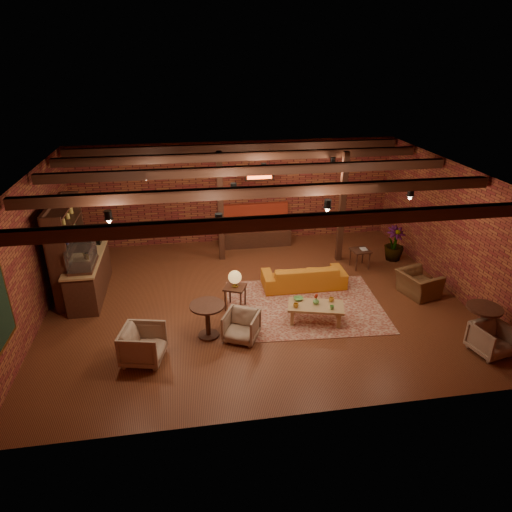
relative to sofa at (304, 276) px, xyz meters
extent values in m
plane|color=#421D10|center=(-1.35, -0.50, -0.31)|extent=(10.00, 10.00, 0.00)
cube|color=black|center=(-1.35, -0.50, 2.89)|extent=(10.00, 8.00, 0.02)
cube|color=maroon|center=(-1.35, 3.50, 1.29)|extent=(10.00, 0.02, 3.20)
cube|color=maroon|center=(-1.35, -4.50, 1.29)|extent=(10.00, 0.02, 3.20)
cube|color=maroon|center=(-6.35, -0.50, 1.29)|extent=(0.02, 8.00, 3.20)
cube|color=maroon|center=(3.65, -0.50, 1.29)|extent=(0.02, 8.00, 3.20)
cylinder|color=black|center=(-1.35, 1.10, 2.54)|extent=(9.60, 0.12, 0.12)
cube|color=#321A10|center=(-1.95, 2.10, 1.29)|extent=(0.16, 0.16, 3.20)
cube|color=#321A10|center=(1.45, 1.50, 1.29)|extent=(0.16, 0.16, 3.20)
imported|color=#337F33|center=(-5.35, 0.70, 0.91)|extent=(0.35, 0.39, 0.30)
cube|color=#E84417|center=(-0.75, 2.60, 2.04)|extent=(0.86, 0.06, 0.30)
cube|color=maroon|center=(-0.23, -0.98, -0.31)|extent=(3.88, 3.06, 0.01)
imported|color=#C06D1A|center=(0.00, 0.00, 0.00)|extent=(2.16, 0.86, 0.63)
cube|color=#A27E4B|center=(-0.16, -1.69, 0.09)|extent=(1.37, 0.93, 0.06)
cube|color=#A27E4B|center=(-0.72, -1.76, -0.13)|extent=(0.08, 0.08, 0.37)
cube|color=#A27E4B|center=(0.28, -2.04, -0.13)|extent=(0.08, 0.08, 0.37)
cube|color=#A27E4B|center=(-0.60, -1.34, -0.13)|extent=(0.08, 0.08, 0.37)
cube|color=#A27E4B|center=(0.40, -1.61, -0.13)|extent=(0.08, 0.08, 0.37)
imported|color=gold|center=(-0.63, -1.71, 0.17)|extent=(0.15, 0.15, 0.10)
imported|color=#569543|center=(0.14, -1.92, 0.16)|extent=(0.12, 0.12, 0.09)
imported|color=gold|center=(0.23, -1.59, 0.17)|extent=(0.15, 0.15, 0.10)
imported|color=#569543|center=(-0.49, -1.39, 0.14)|extent=(0.27, 0.27, 0.05)
imported|color=#569543|center=(-0.15, -1.64, 0.18)|extent=(0.14, 0.14, 0.12)
sphere|color=#A92812|center=(-0.15, -1.64, 0.32)|extent=(0.10, 0.10, 0.10)
cube|color=#321A10|center=(-1.90, -0.80, 0.25)|extent=(0.62, 0.62, 0.05)
cylinder|color=#321A10|center=(-1.90, -0.80, -0.04)|extent=(0.04, 0.04, 0.54)
cylinder|color=olive|center=(-1.90, -0.80, 0.28)|extent=(0.16, 0.16, 0.02)
cylinder|color=olive|center=(-1.90, -0.80, 0.36)|extent=(0.05, 0.05, 0.23)
sphere|color=#CA892F|center=(-1.90, -0.80, 0.52)|extent=(0.32, 0.32, 0.32)
cylinder|color=#321A10|center=(-2.62, -1.88, 0.45)|extent=(0.75, 0.75, 0.04)
cylinder|color=#321A10|center=(-2.62, -1.88, 0.07)|extent=(0.10, 0.10, 0.73)
cylinder|color=#321A10|center=(-2.62, -1.88, -0.29)|extent=(0.45, 0.45, 0.04)
imported|color=#C1AC95|center=(-3.94, -2.53, 0.09)|extent=(0.90, 0.93, 0.81)
imported|color=#C1AC95|center=(-1.92, -2.11, 0.04)|extent=(0.90, 0.88, 0.70)
imported|color=brown|center=(2.75, -0.88, 0.10)|extent=(0.84, 1.08, 0.83)
cube|color=#321A10|center=(1.87, 0.88, 0.21)|extent=(0.54, 0.54, 0.04)
cylinder|color=#321A10|center=(1.87, 0.88, -0.06)|extent=(0.04, 0.04, 0.50)
imported|color=#321A10|center=(1.87, 0.88, 0.24)|extent=(0.21, 0.26, 0.02)
cylinder|color=#321A10|center=(3.05, -3.01, 0.51)|extent=(0.72, 0.72, 0.05)
cylinder|color=#321A10|center=(3.05, -3.01, 0.10)|extent=(0.11, 0.11, 0.79)
cylinder|color=#321A10|center=(3.05, -3.01, -0.29)|extent=(0.43, 0.43, 0.05)
imported|color=#C1AC95|center=(3.05, -3.41, 0.05)|extent=(0.83, 0.79, 0.72)
imported|color=#4C7F4C|center=(3.05, 1.23, 1.22)|extent=(2.03, 2.03, 3.07)
camera|label=1|loc=(-2.92, -10.29, 5.39)|focal=32.00mm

